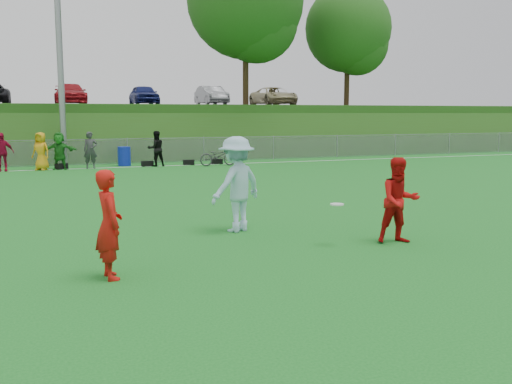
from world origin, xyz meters
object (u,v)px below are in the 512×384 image
player_red_center (399,201)px  recycling_bin (124,156)px  player_blue (237,184)px  bicycle (218,156)px  frisbee (337,204)px  player_red_left (109,224)px

player_red_center → recycling_bin: bearing=108.8°
player_blue → bicycle: 15.56m
player_red_center → frisbee: (-1.26, 0.21, -0.03)m
player_red_left → player_blue: (2.98, 2.66, 0.18)m
player_red_left → frisbee: bearing=-88.6°
recycling_bin → player_red_center: bearing=-82.0°
frisbee → bicycle: bicycle is taller
recycling_bin → player_blue: bearing=-89.8°
player_blue → bicycle: player_blue is taller
recycling_bin → bicycle: (4.25, -1.64, 0.02)m
frisbee → player_red_center: bearing=-9.4°
player_blue → frisbee: 2.41m
player_red_left → bicycle: player_red_left is taller
player_blue → bicycle: size_ratio=1.12×
player_red_left → player_blue: bearing=-55.7°
player_red_center → recycling_bin: player_red_center is taller
player_red_center → player_red_left: bearing=-164.4°
frisbee → bicycle: size_ratio=0.15×
player_blue → recycling_bin: size_ratio=2.22×
player_red_left → player_red_center: bearing=-92.7°
player_red_center → bicycle: bearing=95.5°
player_red_left → frisbee: size_ratio=6.37×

